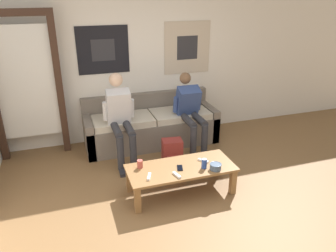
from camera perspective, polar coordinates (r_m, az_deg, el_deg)
name	(u,v)px	position (r m, az deg, el deg)	size (l,w,h in m)	color
ground_plane	(189,221)	(3.81, 3.75, -16.25)	(18.00, 18.00, 0.00)	brown
wall_back	(135,63)	(5.43, -5.73, 10.92)	(10.00, 0.07, 2.55)	white
door_frame	(25,79)	(5.14, -23.63, 7.51)	(1.00, 0.10, 2.15)	#382319
couch	(151,126)	(5.41, -2.99, -0.05)	(2.14, 0.75, 0.78)	#70665B
coffee_table	(181,171)	(4.10, 2.26, -7.81)	(1.33, 0.57, 0.36)	olive
person_seated_adult	(120,115)	(4.79, -8.32, 1.89)	(0.47, 0.87, 1.27)	#2D2D33
person_seated_teen	(190,110)	(5.10, 3.92, 2.85)	(0.47, 0.90, 1.18)	#2D2D33
backpack	(172,153)	(4.76, 0.75, -4.73)	(0.31, 0.27, 0.39)	maroon
ceramic_bowl	(216,166)	(4.04, 8.29, -6.96)	(0.15, 0.15, 0.08)	#475B75
pillar_candle	(140,164)	(4.04, -4.91, -6.61)	(0.07, 0.07, 0.11)	#B24C42
drink_can_blue	(204,163)	(4.04, 6.32, -6.50)	(0.07, 0.07, 0.12)	#28479E
game_controller_near_left	(177,175)	(3.88, 1.55, -8.53)	(0.07, 0.15, 0.03)	white
game_controller_near_right	(203,161)	(4.21, 6.16, -6.00)	(0.11, 0.13, 0.03)	white
game_controller_far_center	(149,176)	(3.86, -3.31, -8.76)	(0.09, 0.15, 0.03)	white
cell_phone	(180,168)	(4.04, 2.08, -7.30)	(0.10, 0.15, 0.01)	black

